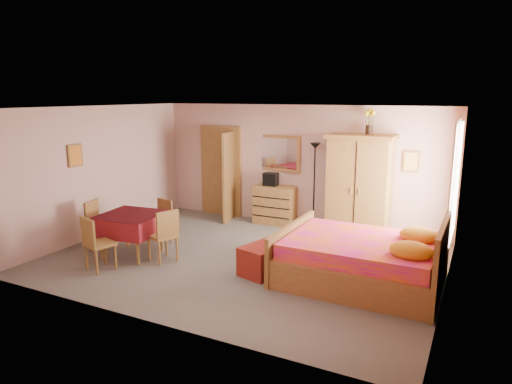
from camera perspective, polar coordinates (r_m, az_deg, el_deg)
The scene contains 23 objects.
floor at distance 8.04m, azimuth -1.61°, elevation -8.37°, with size 6.50×6.50×0.00m, color slate.
ceiling at distance 7.54m, azimuth -1.73°, elevation 10.48°, with size 6.50×6.50×0.00m, color brown.
wall_back at distance 9.92m, azimuth 5.19°, elevation 3.29°, with size 6.50×0.10×2.60m, color #C89B91.
wall_front at distance 5.67m, azimuth -13.74°, elevation -3.74°, with size 6.50×0.10×2.60m, color #C89B91.
wall_left at distance 9.64m, azimuth -18.97°, elevation 2.41°, with size 0.10×5.00×2.60m, color #C89B91.
wall_right at distance 6.81m, azimuth 23.20°, elevation -1.74°, with size 0.10×5.00×2.60m, color #C89B91.
doorway at distance 10.77m, azimuth -4.35°, elevation 2.52°, with size 1.06×0.12×2.15m, color #9E6B35.
window at distance 7.96m, azimuth 23.59°, elevation 1.22°, with size 0.08×1.40×1.95m, color white.
picture_left at distance 9.15m, azimuth -21.68°, elevation 4.27°, with size 0.04×0.32×0.42m, color orange.
picture_back at distance 9.27m, azimuth 18.81°, elevation 3.63°, with size 0.30×0.04×0.40m, color #D8BF59.
chest_of_drawers at distance 10.06m, azimuth 2.38°, elevation -1.63°, with size 0.90×0.45×0.85m, color #A06E36.
wall_mirror at distance 10.04m, azimuth 2.93°, elevation 4.87°, with size 1.01×0.05×0.80m, color white.
stereo at distance 9.98m, azimuth 1.85°, elevation 1.61°, with size 0.30×0.22×0.28m, color black.
floor_lamp at distance 9.63m, azimuth 7.27°, elevation 0.67°, with size 0.23×0.23×1.84m, color black.
wardrobe at distance 9.24m, azimuth 12.75°, elevation 0.66°, with size 1.31×0.67×2.05m, color #A77738.
sunflower_vase at distance 9.14m, azimuth 14.01°, elevation 8.55°, with size 0.20×0.20×0.50m, color yellow.
bed at distance 7.12m, azimuth 13.01°, elevation -6.72°, with size 2.39×1.88×1.11m, color #DD1592.
bench at distance 7.59m, azimuth 2.60°, elevation -7.78°, with size 0.52×1.39×0.46m, color maroon.
dining_table at distance 8.42m, azimuth -15.25°, elevation -5.17°, with size 1.02×1.02×0.75m, color maroon.
chair_south at distance 7.85m, azimuth -18.93°, elevation -6.07°, with size 0.41×0.41×0.90m, color olive.
chair_north at distance 8.92m, azimuth -12.06°, elevation -3.72°, with size 0.38×0.38×0.84m, color #A67438.
chair_west at distance 8.87m, azimuth -18.73°, elevation -3.97°, with size 0.41×0.41×0.91m, color olive.
chair_east at distance 7.98m, azimuth -11.62°, elevation -5.29°, with size 0.42×0.42×0.92m, color #AC783A.
Camera 1 is at (3.57, -6.63, 2.82)m, focal length 32.00 mm.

